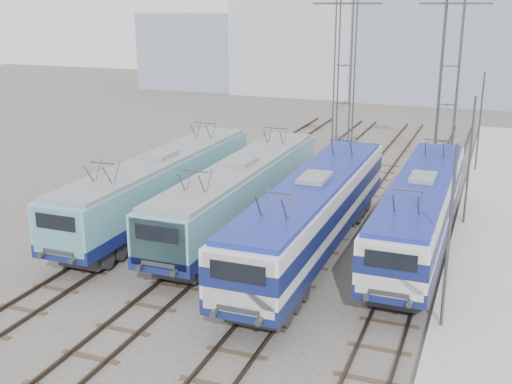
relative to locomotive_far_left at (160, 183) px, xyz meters
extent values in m
plane|color=#514C47|center=(6.75, -9.03, -2.21)|extent=(160.00, 160.00, 0.00)
cube|color=#9E9E99|center=(16.95, -1.03, -2.06)|extent=(4.00, 70.00, 0.30)
cube|color=#10194F|center=(0.00, 0.22, -0.85)|extent=(2.81, 17.71, 0.59)
cube|color=#5C97A3|center=(0.00, 0.22, 0.33)|extent=(2.76, 17.71, 1.77)
cube|color=#5C97A3|center=(0.00, -8.29, 0.15)|extent=(2.53, 0.69, 2.01)
cube|color=slate|center=(0.00, 0.22, 1.32)|extent=(2.53, 17.00, 0.20)
cube|color=#262628|center=(0.00, -5.69, -1.59)|extent=(2.07, 3.54, 0.66)
cube|color=#262628|center=(0.00, 6.12, -1.59)|extent=(2.07, 3.54, 0.66)
cube|color=#10194F|center=(4.50, 0.50, -0.86)|extent=(2.78, 17.54, 0.58)
cube|color=#5C97A3|center=(4.50, 0.50, 0.31)|extent=(2.73, 17.54, 1.75)
cube|color=#5C97A3|center=(4.50, -7.93, 0.13)|extent=(2.51, 0.68, 1.99)
cube|color=slate|center=(4.50, 0.50, 1.28)|extent=(2.51, 16.84, 0.19)
cube|color=#262628|center=(4.50, -5.34, -1.59)|extent=(2.05, 3.51, 0.66)
cube|color=#262628|center=(4.50, 6.35, -1.59)|extent=(2.05, 3.51, 0.66)
cube|color=#10194F|center=(9.00, -1.69, -0.81)|extent=(2.90, 18.29, 0.61)
cube|color=silver|center=(9.00, -1.69, 0.41)|extent=(2.85, 18.29, 1.83)
cube|color=#10194F|center=(9.00, -1.69, 0.36)|extent=(2.89, 18.31, 0.71)
cube|color=silver|center=(9.00, -10.48, 0.23)|extent=(2.62, 0.71, 2.07)
cube|color=navy|center=(9.00, -1.69, 1.43)|extent=(2.62, 17.56, 0.20)
cube|color=#262628|center=(9.00, -7.79, -1.57)|extent=(2.13, 3.66, 0.69)
cube|color=#262628|center=(9.00, 4.40, -1.57)|extent=(2.13, 3.66, 0.69)
cube|color=#10194F|center=(13.50, 0.98, -0.89)|extent=(2.72, 17.16, 0.57)
cube|color=silver|center=(13.50, 0.98, 0.26)|extent=(2.67, 17.16, 1.72)
cube|color=#10194F|center=(13.50, 0.98, 0.21)|extent=(2.71, 17.18, 0.67)
cube|color=silver|center=(13.50, -7.26, 0.09)|extent=(2.46, 0.67, 1.94)
cube|color=navy|center=(13.50, 0.98, 1.21)|extent=(2.46, 16.47, 0.19)
cube|color=#262628|center=(13.50, -4.73, -1.60)|extent=(2.00, 3.43, 0.64)
cube|color=#262628|center=(13.50, 6.70, -1.60)|extent=(2.00, 3.43, 0.64)
cylinder|color=#3F4247|center=(6.20, 12.42, 3.79)|extent=(0.10, 0.10, 12.00)
cylinder|color=#3F4247|center=(7.30, 12.42, 3.79)|extent=(0.10, 0.10, 12.00)
cylinder|color=#3F4247|center=(6.20, 13.52, 3.79)|extent=(0.10, 0.10, 12.00)
cylinder|color=#3F4247|center=(7.30, 13.52, 3.79)|extent=(0.10, 0.10, 12.00)
cube|color=#3F4247|center=(6.75, 12.97, 9.19)|extent=(4.50, 0.12, 0.12)
cylinder|color=#3F4247|center=(12.70, 14.42, 3.79)|extent=(0.10, 0.10, 12.00)
cylinder|color=#3F4247|center=(13.80, 14.42, 3.79)|extent=(0.10, 0.10, 12.00)
cylinder|color=#3F4247|center=(12.70, 15.52, 3.79)|extent=(0.10, 0.10, 12.00)
cylinder|color=#3F4247|center=(13.80, 15.52, 3.79)|extent=(0.10, 0.10, 12.00)
cube|color=#3F4247|center=(13.25, 14.97, 9.19)|extent=(4.50, 0.12, 0.12)
cylinder|color=#3F4247|center=(15.35, -7.03, 1.29)|extent=(0.12, 0.12, 7.00)
cylinder|color=#3F4247|center=(15.35, 4.97, 1.29)|extent=(0.12, 0.12, 7.00)
cylinder|color=#3F4247|center=(15.35, 16.97, 1.29)|extent=(0.12, 0.12, 7.00)
cube|color=#9DA5AF|center=(-7.25, 52.97, 4.79)|extent=(18.00, 12.00, 14.00)
cube|color=gray|center=(10.75, 52.97, 6.79)|extent=(22.00, 14.00, 18.00)
cube|color=gray|center=(-23.25, 52.97, 2.79)|extent=(14.00, 10.00, 10.00)
camera|label=1|loc=(16.56, -28.87, 9.30)|focal=45.00mm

